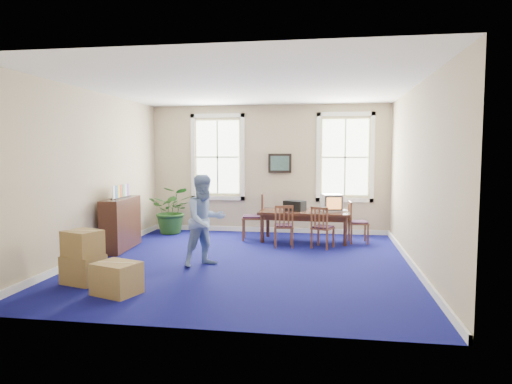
# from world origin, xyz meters

# --- Properties ---
(floor) EXTENTS (6.50, 6.50, 0.00)m
(floor) POSITION_xyz_m (0.00, 0.00, 0.00)
(floor) COLOR navy
(floor) RESTS_ON ground
(ceiling) EXTENTS (6.50, 6.50, 0.00)m
(ceiling) POSITION_xyz_m (0.00, 0.00, 3.20)
(ceiling) COLOR white
(ceiling) RESTS_ON ground
(wall_back) EXTENTS (6.50, 0.00, 6.50)m
(wall_back) POSITION_xyz_m (0.00, 3.25, 1.60)
(wall_back) COLOR tan
(wall_back) RESTS_ON ground
(wall_front) EXTENTS (6.50, 0.00, 6.50)m
(wall_front) POSITION_xyz_m (0.00, -3.25, 1.60)
(wall_front) COLOR tan
(wall_front) RESTS_ON ground
(wall_left) EXTENTS (0.00, 6.50, 6.50)m
(wall_left) POSITION_xyz_m (-3.00, 0.00, 1.60)
(wall_left) COLOR tan
(wall_left) RESTS_ON ground
(wall_right) EXTENTS (0.00, 6.50, 6.50)m
(wall_right) POSITION_xyz_m (3.00, 0.00, 1.60)
(wall_right) COLOR tan
(wall_right) RESTS_ON ground
(baseboard_back) EXTENTS (6.00, 0.04, 0.12)m
(baseboard_back) POSITION_xyz_m (0.00, 3.22, 0.06)
(baseboard_back) COLOR white
(baseboard_back) RESTS_ON ground
(baseboard_left) EXTENTS (0.04, 6.50, 0.12)m
(baseboard_left) POSITION_xyz_m (-2.97, 0.00, 0.06)
(baseboard_left) COLOR white
(baseboard_left) RESTS_ON ground
(baseboard_right) EXTENTS (0.04, 6.50, 0.12)m
(baseboard_right) POSITION_xyz_m (2.97, 0.00, 0.06)
(baseboard_right) COLOR white
(baseboard_right) RESTS_ON ground
(window_left) EXTENTS (1.40, 0.12, 2.20)m
(window_left) POSITION_xyz_m (-1.30, 3.23, 1.90)
(window_left) COLOR white
(window_left) RESTS_ON ground
(window_right) EXTENTS (1.40, 0.12, 2.20)m
(window_right) POSITION_xyz_m (1.90, 3.23, 1.90)
(window_right) COLOR white
(window_right) RESTS_ON ground
(wall_picture) EXTENTS (0.58, 0.06, 0.48)m
(wall_picture) POSITION_xyz_m (0.30, 3.20, 1.75)
(wall_picture) COLOR black
(wall_picture) RESTS_ON ground
(conference_table) EXTENTS (2.08, 1.03, 0.69)m
(conference_table) POSITION_xyz_m (0.98, 2.17, 0.35)
(conference_table) COLOR #422217
(conference_table) RESTS_ON ground
(crt_tv) EXTENTS (0.53, 0.56, 0.39)m
(crt_tv) POSITION_xyz_m (1.58, 2.21, 0.89)
(crt_tv) COLOR #B7B7BC
(crt_tv) RESTS_ON conference_table
(game_console) EXTENTS (0.16, 0.19, 0.04)m
(game_console) POSITION_xyz_m (1.85, 2.17, 0.71)
(game_console) COLOR white
(game_console) RESTS_ON conference_table
(equipment_bag) EXTENTS (0.54, 0.46, 0.23)m
(equipment_bag) POSITION_xyz_m (0.75, 2.21, 0.81)
(equipment_bag) COLOR black
(equipment_bag) RESTS_ON conference_table
(chair_near_left) EXTENTS (0.47, 0.47, 0.91)m
(chair_near_left) POSITION_xyz_m (0.56, 1.47, 0.46)
(chair_near_left) COLOR brown
(chair_near_left) RESTS_ON ground
(chair_near_right) EXTENTS (0.53, 0.53, 0.89)m
(chair_near_right) POSITION_xyz_m (1.39, 1.47, 0.45)
(chair_near_right) COLOR brown
(chair_near_right) RESTS_ON ground
(chair_end_left) EXTENTS (0.53, 0.53, 1.07)m
(chair_end_left) POSITION_xyz_m (-0.22, 2.17, 0.53)
(chair_end_left) COLOR brown
(chair_end_left) RESTS_ON ground
(chair_end_right) EXTENTS (0.46, 0.46, 0.93)m
(chair_end_right) POSITION_xyz_m (2.18, 2.17, 0.47)
(chair_end_right) COLOR brown
(chair_end_right) RESTS_ON ground
(man) EXTENTS (1.00, 1.00, 1.63)m
(man) POSITION_xyz_m (-0.67, -0.37, 0.82)
(man) COLOR #7F9DCF
(man) RESTS_ON ground
(credenza) EXTENTS (0.48, 1.37, 1.06)m
(credenza) POSITION_xyz_m (-2.75, 0.66, 0.53)
(credenza) COLOR #422217
(credenza) RESTS_ON ground
(brochure_rack) EXTENTS (0.39, 0.66, 0.30)m
(brochure_rack) POSITION_xyz_m (-2.73, 0.66, 1.21)
(brochure_rack) COLOR #99999E
(brochure_rack) RESTS_ON credenza
(potted_plant) EXTENTS (1.15, 1.03, 1.18)m
(potted_plant) POSITION_xyz_m (-2.33, 2.66, 0.59)
(potted_plant) COLOR #1E4817
(potted_plant) RESTS_ON ground
(cardboard_boxes) EXTENTS (1.91, 1.91, 0.87)m
(cardboard_boxes) POSITION_xyz_m (-2.03, -1.61, 0.43)
(cardboard_boxes) COLOR #A07F47
(cardboard_boxes) RESTS_ON ground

